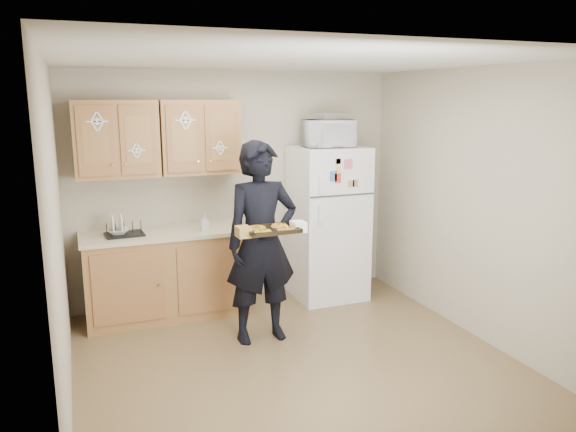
{
  "coord_description": "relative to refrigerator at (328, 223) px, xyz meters",
  "views": [
    {
      "loc": [
        -1.67,
        -4.11,
        2.23
      ],
      "look_at": [
        0.1,
        0.45,
        1.19
      ],
      "focal_mm": 35.0,
      "sensor_mm": 36.0,
      "label": 1
    }
  ],
  "objects": [
    {
      "name": "refrigerator",
      "position": [
        0.0,
        0.0,
        0.0
      ],
      "size": [
        0.75,
        0.7,
        1.7
      ],
      "primitive_type": "cube",
      "color": "white",
      "rests_on": "floor"
    },
    {
      "name": "dish_rack",
      "position": [
        -2.19,
        0.02,
        0.12
      ],
      "size": [
        0.38,
        0.29,
        0.14
      ],
      "primitive_type": "cube",
      "rotation": [
        0.0,
        0.0,
        0.06
      ],
      "color": "black",
      "rests_on": "countertop"
    },
    {
      "name": "pizza_back_left",
      "position": [
        -1.18,
        -1.07,
        0.28
      ],
      "size": [
        0.15,
        0.15,
        0.02
      ],
      "primitive_type": "cylinder",
      "color": "orange",
      "rests_on": "baking_tray"
    },
    {
      "name": "soap_bottle",
      "position": [
        -1.41,
        -0.07,
        0.14
      ],
      "size": [
        0.08,
        0.08,
        0.17
      ],
      "primitive_type": "imported",
      "rotation": [
        0.0,
        0.0,
        0.05
      ],
      "color": "white",
      "rests_on": "countertop"
    },
    {
      "name": "wall_left",
      "position": [
        -2.75,
        -1.43,
        0.4
      ],
      "size": [
        0.04,
        3.6,
        2.5
      ],
      "primitive_type": "cube",
      "color": "#ADA48C",
      "rests_on": "floor"
    },
    {
      "name": "pizza_front_right",
      "position": [
        -0.96,
        -1.21,
        0.28
      ],
      "size": [
        0.15,
        0.15,
        0.02
      ],
      "primitive_type": "cylinder",
      "color": "orange",
      "rests_on": "baking_tray"
    },
    {
      "name": "baking_tray",
      "position": [
        -1.07,
        -1.14,
        0.26
      ],
      "size": [
        0.46,
        0.34,
        0.04
      ],
      "primitive_type": "cube",
      "rotation": [
        0.0,
        0.0,
        0.03
      ],
      "color": "black",
      "rests_on": "person"
    },
    {
      "name": "upper_cab_left",
      "position": [
        -2.2,
        0.18,
        0.98
      ],
      "size": [
        0.8,
        0.33,
        0.75
      ],
      "primitive_type": "cube",
      "color": "olive",
      "rests_on": "wall_back"
    },
    {
      "name": "person",
      "position": [
        -1.06,
        -0.84,
        0.08
      ],
      "size": [
        0.69,
        0.47,
        1.85
      ],
      "primitive_type": "imported",
      "rotation": [
        0.0,
        0.0,
        0.03
      ],
      "color": "black",
      "rests_on": "floor"
    },
    {
      "name": "microwave",
      "position": [
        -0.03,
        -0.05,
        1.0
      ],
      "size": [
        0.56,
        0.42,
        0.29
      ],
      "primitive_type": "imported",
      "rotation": [
        0.0,
        0.0,
        -0.13
      ],
      "color": "white",
      "rests_on": "refrigerator"
    },
    {
      "name": "base_cabinet",
      "position": [
        -1.8,
        0.05,
        -0.42
      ],
      "size": [
        1.6,
        0.6,
        0.86
      ],
      "primitive_type": "cube",
      "color": "olive",
      "rests_on": "floor"
    },
    {
      "name": "bowl",
      "position": [
        -2.24,
        0.02,
        0.09
      ],
      "size": [
        0.22,
        0.22,
        0.05
      ],
      "primitive_type": "imported",
      "rotation": [
        0.0,
        0.0,
        -0.07
      ],
      "color": "white",
      "rests_on": "dish_rack"
    },
    {
      "name": "upper_cab_right",
      "position": [
        -1.38,
        0.18,
        0.98
      ],
      "size": [
        0.8,
        0.33,
        0.75
      ],
      "primitive_type": "cube",
      "color": "olive",
      "rests_on": "wall_back"
    },
    {
      "name": "cereal_box",
      "position": [
        0.52,
        0.24,
        -0.69
      ],
      "size": [
        0.2,
        0.07,
        0.32
      ],
      "primitive_type": "cube",
      "color": "gold",
      "rests_on": "floor"
    },
    {
      "name": "wall_right",
      "position": [
        0.85,
        -1.43,
        0.4
      ],
      "size": [
        0.04,
        3.6,
        2.5
      ],
      "primitive_type": "cube",
      "color": "#ADA48C",
      "rests_on": "floor"
    },
    {
      "name": "pizza_front_left",
      "position": [
        -1.17,
        -1.22,
        0.28
      ],
      "size": [
        0.15,
        0.15,
        0.02
      ],
      "primitive_type": "cylinder",
      "color": "orange",
      "rests_on": "baking_tray"
    },
    {
      "name": "countertop",
      "position": [
        -1.8,
        0.05,
        0.03
      ],
      "size": [
        1.64,
        0.64,
        0.04
      ],
      "primitive_type": "cube",
      "color": "beige",
      "rests_on": "base_cabinet"
    },
    {
      "name": "wall_front",
      "position": [
        -0.95,
        -3.23,
        0.4
      ],
      "size": [
        3.6,
        0.04,
        2.5
      ],
      "primitive_type": "cube",
      "color": "#ADA48C",
      "rests_on": "floor"
    },
    {
      "name": "wall_back",
      "position": [
        -0.95,
        0.37,
        0.4
      ],
      "size": [
        3.6,
        0.04,
        2.5
      ],
      "primitive_type": "cube",
      "color": "#ADA48C",
      "rests_on": "floor"
    },
    {
      "name": "ceiling",
      "position": [
        -0.95,
        -1.43,
        1.65
      ],
      "size": [
        3.6,
        3.6,
        0.0
      ],
      "primitive_type": "plane",
      "color": "silver",
      "rests_on": "wall_back"
    },
    {
      "name": "pizza_back_right",
      "position": [
        -0.97,
        -1.06,
        0.28
      ],
      "size": [
        0.15,
        0.15,
        0.02
      ],
      "primitive_type": "cylinder",
      "color": "orange",
      "rests_on": "baking_tray"
    },
    {
      "name": "floor",
      "position": [
        -0.95,
        -1.43,
        -0.85
      ],
      "size": [
        3.6,
        3.6,
        0.0
      ],
      "primitive_type": "plane",
      "color": "brown",
      "rests_on": "ground"
    },
    {
      "name": "foil_pan",
      "position": [
        0.04,
        -0.02,
        1.18
      ],
      "size": [
        0.35,
        0.26,
        0.07
      ],
      "primitive_type": "cube",
      "rotation": [
        0.0,
        0.0,
        0.07
      ],
      "color": "#AEADB4",
      "rests_on": "microwave"
    }
  ]
}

